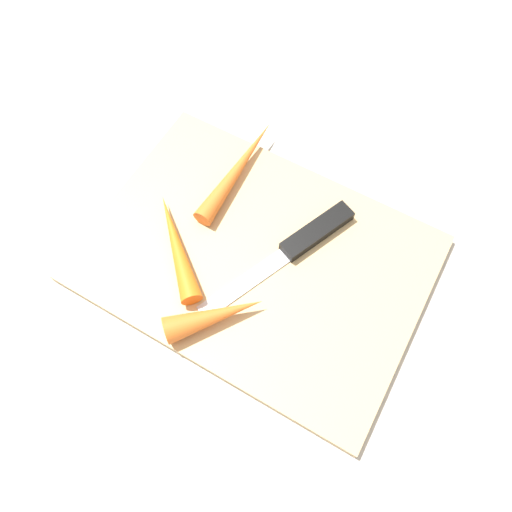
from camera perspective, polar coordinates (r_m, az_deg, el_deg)
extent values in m
plane|color=#ADA8A0|center=(0.53, 0.00, -0.55)|extent=(1.40, 1.40, 0.00)
cube|color=tan|center=(0.53, 0.00, -0.28)|extent=(0.36, 0.26, 0.01)
cube|color=#B7B7BC|center=(0.51, -1.41, -3.34)|extent=(0.06, 0.11, 0.00)
cube|color=black|center=(0.53, 7.27, 2.96)|extent=(0.06, 0.09, 0.01)
cone|color=orange|center=(0.48, -4.46, -7.37)|extent=(0.09, 0.09, 0.03)
cone|color=orange|center=(0.57, -2.18, 10.31)|extent=(0.02, 0.16, 0.02)
cone|color=orange|center=(0.52, -9.41, 1.20)|extent=(0.11, 0.10, 0.02)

